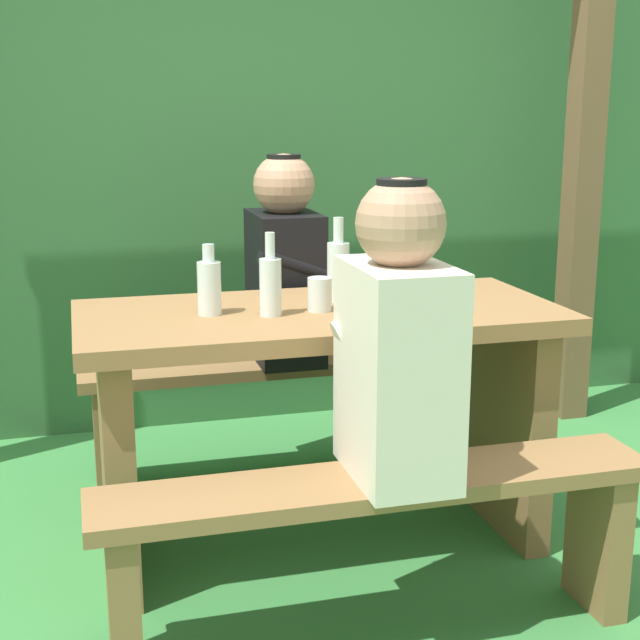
{
  "coord_description": "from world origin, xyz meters",
  "views": [
    {
      "loc": [
        -0.68,
        -2.48,
        1.32
      ],
      "look_at": [
        0.0,
        0.0,
        0.71
      ],
      "focal_mm": 50.84,
      "sensor_mm": 36.0,
      "label": 1
    }
  ],
  "objects_px": {
    "picnic_table": "(320,387)",
    "bottle_left": "(338,269)",
    "bench_near": "(378,524)",
    "person_black_coat": "(285,267)",
    "drinking_glass": "(320,294)",
    "bottle_right": "(270,284)",
    "bench_far": "(280,392)",
    "bottle_center": "(209,286)",
    "person_white_shirt": "(398,343)"
  },
  "relations": [
    {
      "from": "bottle_center",
      "to": "drinking_glass",
      "type": "bearing_deg",
      "value": -6.69
    },
    {
      "from": "picnic_table",
      "to": "bottle_left",
      "type": "xyz_separation_m",
      "value": [
        0.08,
        0.09,
        0.34
      ]
    },
    {
      "from": "picnic_table",
      "to": "drinking_glass",
      "type": "height_order",
      "value": "drinking_glass"
    },
    {
      "from": "bottle_right",
      "to": "person_white_shirt",
      "type": "bearing_deg",
      "value": -67.8
    },
    {
      "from": "bench_near",
      "to": "bench_far",
      "type": "distance_m",
      "value": 1.08
    },
    {
      "from": "bench_far",
      "to": "bottle_left",
      "type": "height_order",
      "value": "bottle_left"
    },
    {
      "from": "person_white_shirt",
      "to": "bottle_center",
      "type": "distance_m",
      "value": 0.66
    },
    {
      "from": "bench_far",
      "to": "bottle_center",
      "type": "bearing_deg",
      "value": -121.08
    },
    {
      "from": "person_black_coat",
      "to": "drinking_glass",
      "type": "relative_size",
      "value": 7.41
    },
    {
      "from": "bottle_center",
      "to": "bench_near",
      "type": "bearing_deg",
      "value": -59.92
    },
    {
      "from": "person_white_shirt",
      "to": "person_black_coat",
      "type": "bearing_deg",
      "value": 91.21
    },
    {
      "from": "person_white_shirt",
      "to": "drinking_glass",
      "type": "height_order",
      "value": "person_white_shirt"
    },
    {
      "from": "picnic_table",
      "to": "bottle_left",
      "type": "distance_m",
      "value": 0.36
    },
    {
      "from": "bottle_left",
      "to": "bottle_center",
      "type": "distance_m",
      "value": 0.41
    },
    {
      "from": "bench_near",
      "to": "person_black_coat",
      "type": "distance_m",
      "value": 1.17
    },
    {
      "from": "person_white_shirt",
      "to": "bottle_center",
      "type": "height_order",
      "value": "person_white_shirt"
    },
    {
      "from": "bench_near",
      "to": "bottle_left",
      "type": "relative_size",
      "value": 5.51
    },
    {
      "from": "picnic_table",
      "to": "person_white_shirt",
      "type": "distance_m",
      "value": 0.6
    },
    {
      "from": "person_black_coat",
      "to": "bottle_left",
      "type": "relative_size",
      "value": 2.83
    },
    {
      "from": "bench_far",
      "to": "person_black_coat",
      "type": "bearing_deg",
      "value": -9.11
    },
    {
      "from": "bottle_right",
      "to": "picnic_table",
      "type": "bearing_deg",
      "value": 17.0
    },
    {
      "from": "bench_far",
      "to": "drinking_glass",
      "type": "relative_size",
      "value": 14.41
    },
    {
      "from": "picnic_table",
      "to": "bench_far",
      "type": "xyz_separation_m",
      "value": [
        0.0,
        0.54,
        -0.19
      ]
    },
    {
      "from": "picnic_table",
      "to": "bottle_center",
      "type": "distance_m",
      "value": 0.45
    },
    {
      "from": "person_black_coat",
      "to": "drinking_glass",
      "type": "xyz_separation_m",
      "value": [
        -0.03,
        -0.56,
        0.02
      ]
    },
    {
      "from": "bench_far",
      "to": "bottle_center",
      "type": "height_order",
      "value": "bottle_center"
    },
    {
      "from": "picnic_table",
      "to": "person_black_coat",
      "type": "bearing_deg",
      "value": 87.8
    },
    {
      "from": "bench_far",
      "to": "bottle_right",
      "type": "xyz_separation_m",
      "value": [
        -0.16,
        -0.59,
        0.52
      ]
    },
    {
      "from": "bottle_right",
      "to": "bottle_center",
      "type": "height_order",
      "value": "bottle_right"
    },
    {
      "from": "bottle_center",
      "to": "person_white_shirt",
      "type": "bearing_deg",
      "value": -56.51
    },
    {
      "from": "picnic_table",
      "to": "person_black_coat",
      "type": "height_order",
      "value": "person_black_coat"
    },
    {
      "from": "person_black_coat",
      "to": "drinking_glass",
      "type": "distance_m",
      "value": 0.57
    },
    {
      "from": "person_white_shirt",
      "to": "bottle_center",
      "type": "relative_size",
      "value": 3.58
    },
    {
      "from": "person_black_coat",
      "to": "bottle_center",
      "type": "height_order",
      "value": "person_black_coat"
    },
    {
      "from": "picnic_table",
      "to": "bottle_center",
      "type": "xyz_separation_m",
      "value": [
        -0.32,
        0.01,
        0.32
      ]
    },
    {
      "from": "person_white_shirt",
      "to": "bottle_right",
      "type": "xyz_separation_m",
      "value": [
        -0.2,
        0.49,
        0.06
      ]
    },
    {
      "from": "picnic_table",
      "to": "bottle_center",
      "type": "relative_size",
      "value": 6.97
    },
    {
      "from": "bench_near",
      "to": "drinking_glass",
      "type": "distance_m",
      "value": 0.7
    },
    {
      "from": "bench_near",
      "to": "bottle_center",
      "type": "height_order",
      "value": "bottle_center"
    },
    {
      "from": "drinking_glass",
      "to": "bottle_center",
      "type": "distance_m",
      "value": 0.32
    },
    {
      "from": "picnic_table",
      "to": "drinking_glass",
      "type": "distance_m",
      "value": 0.29
    },
    {
      "from": "bottle_left",
      "to": "bottle_right",
      "type": "xyz_separation_m",
      "value": [
        -0.24,
        -0.14,
        -0.01
      ]
    },
    {
      "from": "bottle_right",
      "to": "bench_far",
      "type": "bearing_deg",
      "value": 75.11
    },
    {
      "from": "bench_near",
      "to": "bottle_left",
      "type": "height_order",
      "value": "bottle_left"
    },
    {
      "from": "bench_near",
      "to": "person_white_shirt",
      "type": "height_order",
      "value": "person_white_shirt"
    },
    {
      "from": "drinking_glass",
      "to": "person_black_coat",
      "type": "bearing_deg",
      "value": 87.07
    },
    {
      "from": "bench_far",
      "to": "person_black_coat",
      "type": "height_order",
      "value": "person_black_coat"
    },
    {
      "from": "picnic_table",
      "to": "bench_far",
      "type": "relative_size",
      "value": 1.0
    },
    {
      "from": "bench_near",
      "to": "person_black_coat",
      "type": "height_order",
      "value": "person_black_coat"
    },
    {
      "from": "picnic_table",
      "to": "person_black_coat",
      "type": "relative_size",
      "value": 1.95
    }
  ]
}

